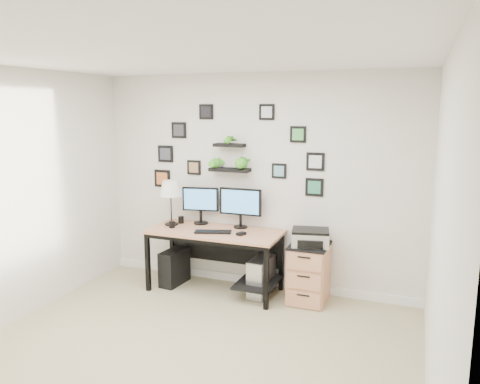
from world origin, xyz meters
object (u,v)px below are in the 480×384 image
at_px(mug, 172,224).
at_px(pc_tower_grey, 261,277).
at_px(printer, 310,238).
at_px(file_cabinet, 309,273).
at_px(monitor_right, 240,204).
at_px(pc_tower_black, 174,267).
at_px(desk, 218,240).
at_px(table_lamp, 171,190).
at_px(monitor_left, 200,203).

distance_m(mug, pc_tower_grey, 1.25).
distance_m(mug, printer, 1.69).
bearing_deg(file_cabinet, mug, -174.53).
height_order(monitor_right, printer, monitor_right).
height_order(monitor_right, pc_tower_grey, monitor_right).
height_order(monitor_right, file_cabinet, monitor_right).
bearing_deg(pc_tower_black, desk, 7.32).
distance_m(pc_tower_black, pc_tower_grey, 1.13).
height_order(table_lamp, mug, table_lamp).
relative_size(desk, pc_tower_black, 3.64).
distance_m(desk, table_lamp, 0.87).
bearing_deg(pc_tower_black, table_lamp, 140.93).
distance_m(monitor_left, mug, 0.45).
xyz_separation_m(monitor_left, printer, (1.44, -0.17, -0.26)).
height_order(mug, printer, printer).
xyz_separation_m(monitor_left, pc_tower_grey, (0.86, -0.17, -0.80)).
bearing_deg(table_lamp, pc_tower_black, -44.40).
distance_m(table_lamp, file_cabinet, 1.95).
bearing_deg(monitor_left, printer, -6.86).
xyz_separation_m(table_lamp, printer, (1.77, -0.01, -0.43)).
relative_size(desk, monitor_left, 3.42).
distance_m(desk, monitor_left, 0.55).
xyz_separation_m(desk, monitor_left, (-0.33, 0.20, 0.40)).
xyz_separation_m(pc_tower_grey, file_cabinet, (0.56, 0.03, 0.11)).
relative_size(mug, pc_tower_black, 0.19).
bearing_deg(table_lamp, pc_tower_grey, -0.42).
bearing_deg(printer, table_lamp, 179.72).
distance_m(monitor_right, mug, 0.87).
bearing_deg(monitor_right, printer, -10.77).
distance_m(monitor_left, file_cabinet, 1.59).
xyz_separation_m(table_lamp, pc_tower_grey, (1.19, -0.01, -0.97)).
relative_size(monitor_left, pc_tower_grey, 1.00).
bearing_deg(desk, printer, 1.30).
xyz_separation_m(mug, pc_tower_grey, (1.11, 0.13, -0.57)).
xyz_separation_m(desk, printer, (1.11, 0.03, 0.14)).
distance_m(desk, pc_tower_black, 0.72).
bearing_deg(monitor_left, table_lamp, -153.23).
relative_size(monitor_right, pc_tower_black, 1.20).
bearing_deg(pc_tower_grey, file_cabinet, 3.35).
relative_size(table_lamp, mug, 6.73).
height_order(monitor_left, table_lamp, table_lamp).
distance_m(desk, file_cabinet, 1.14).
relative_size(pc_tower_black, printer, 0.95).
relative_size(monitor_right, table_lamp, 0.95).
height_order(pc_tower_black, file_cabinet, file_cabinet).
relative_size(desk, monitor_right, 3.04).
bearing_deg(mug, printer, 4.31).
xyz_separation_m(pc_tower_black, pc_tower_grey, (1.13, 0.05, 0.01)).
relative_size(table_lamp, pc_tower_grey, 1.19).
xyz_separation_m(monitor_left, mug, (-0.25, -0.30, -0.23)).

